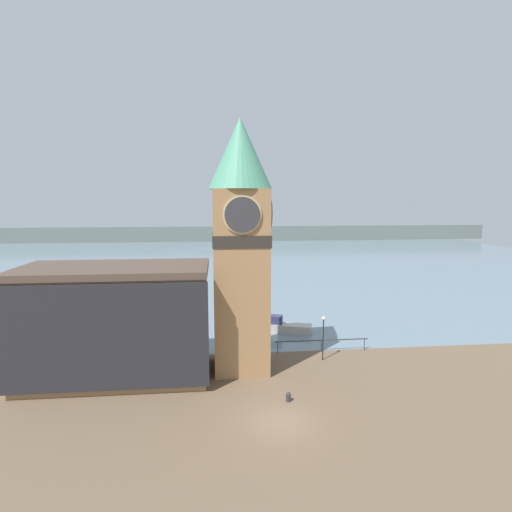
# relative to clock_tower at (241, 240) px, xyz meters

# --- Properties ---
(ground_plane) EXTENTS (160.00, 160.00, 0.00)m
(ground_plane) POSITION_rel_clock_tower_xyz_m (1.85, -8.31, -10.44)
(ground_plane) COLOR brown
(water) EXTENTS (160.00, 120.00, 0.00)m
(water) POSITION_rel_clock_tower_xyz_m (1.85, 63.00, -10.44)
(water) COLOR slate
(water) RESTS_ON ground_plane
(far_shoreline) EXTENTS (180.00, 3.00, 5.00)m
(far_shoreline) POSITION_rel_clock_tower_xyz_m (1.85, 103.00, -7.94)
(far_shoreline) COLOR slate
(far_shoreline) RESTS_ON water
(pier_railing) EXTENTS (8.56, 0.08, 1.09)m
(pier_railing) POSITION_rel_clock_tower_xyz_m (7.39, 2.75, -9.50)
(pier_railing) COLOR #333338
(pier_railing) RESTS_ON ground_plane
(clock_tower) EXTENTS (4.87, 4.87, 19.68)m
(clock_tower) POSITION_rel_clock_tower_xyz_m (0.00, 0.00, 0.00)
(clock_tower) COLOR #9E754C
(clock_tower) RESTS_ON ground_plane
(pier_building) EXTENTS (14.05, 7.01, 8.63)m
(pier_building) POSITION_rel_clock_tower_xyz_m (-9.53, -0.69, -6.10)
(pier_building) COLOR #9E754C
(pier_building) RESTS_ON ground_plane
(boat_near) EXTENTS (6.67, 3.34, 1.66)m
(boat_near) POSITION_rel_clock_tower_xyz_m (4.25, 8.70, -9.82)
(boat_near) COLOR #B7B2A8
(boat_near) RESTS_ON water
(mooring_bollard_near) EXTENTS (0.34, 0.34, 0.67)m
(mooring_bollard_near) POSITION_rel_clock_tower_xyz_m (2.81, -5.83, -10.08)
(mooring_bollard_near) COLOR #2D2D33
(mooring_bollard_near) RESTS_ON ground_plane
(lamp_post) EXTENTS (0.32, 0.32, 3.82)m
(lamp_post) POSITION_rel_clock_tower_xyz_m (6.99, 0.85, -7.75)
(lamp_post) COLOR black
(lamp_post) RESTS_ON ground_plane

